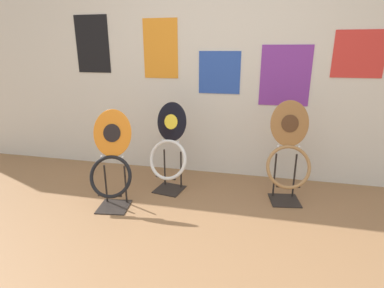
{
  "coord_description": "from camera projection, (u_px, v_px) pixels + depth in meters",
  "views": [
    {
      "loc": [
        0.49,
        -1.39,
        1.43
      ],
      "look_at": [
        -0.13,
        1.34,
        0.55
      ],
      "focal_mm": 28.0,
      "sensor_mm": 36.0,
      "label": 1
    }
  ],
  "objects": [
    {
      "name": "wall_back",
      "position": [
        217.0,
        63.0,
        3.31
      ],
      "size": [
        8.0,
        0.07,
        2.6
      ],
      "color": "silver",
      "rests_on": "ground_plane"
    },
    {
      "name": "toilet_seat_display_orange_sun",
      "position": [
        112.0,
        165.0,
        2.75
      ],
      "size": [
        0.42,
        0.36,
        0.92
      ],
      "color": "black",
      "rests_on": "ground_plane"
    },
    {
      "name": "toilet_seat_display_jazz_black",
      "position": [
        169.0,
        149.0,
        3.09
      ],
      "size": [
        0.45,
        0.33,
        0.93
      ],
      "color": "black",
      "rests_on": "ground_plane"
    },
    {
      "name": "toilet_seat_display_woodgrain",
      "position": [
        288.0,
        155.0,
        2.85
      ],
      "size": [
        0.45,
        0.33,
        0.99
      ],
      "color": "black",
      "rests_on": "ground_plane"
    }
  ]
}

